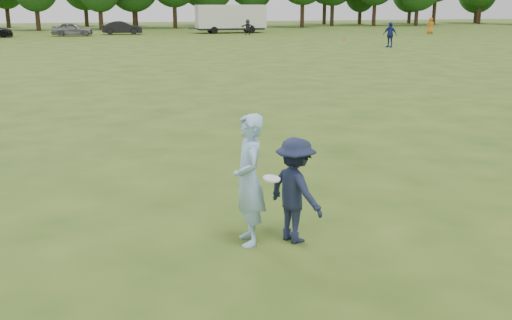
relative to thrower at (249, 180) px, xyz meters
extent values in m
plane|color=#2D4A14|center=(0.40, 0.19, -1.05)|extent=(200.00, 200.00, 0.00)
imported|color=#97C0EA|center=(0.00, 0.00, 0.00)|extent=(0.54, 0.79, 2.09)
imported|color=#1B223D|center=(0.73, -0.10, -0.20)|extent=(1.02, 1.26, 1.70)
imported|color=navy|center=(21.16, 36.66, -0.03)|extent=(1.10, 1.26, 2.03)
imported|color=#CB6C17|center=(35.14, 53.95, -0.12)|extent=(1.06, 0.89, 1.84)
imported|color=#292929|center=(14.38, 57.27, -0.21)|extent=(1.62, 0.81, 1.68)
imported|color=slate|center=(-4.40, 59.66, -0.32)|extent=(4.41, 2.10, 1.46)
imported|color=black|center=(0.91, 61.45, -0.32)|extent=(4.49, 1.75, 1.46)
cone|color=red|center=(20.70, 44.98, -0.90)|extent=(0.28, 0.28, 0.30)
cylinder|color=white|center=(0.29, -0.25, 0.07)|extent=(0.28, 0.28, 0.08)
cube|color=silver|center=(13.33, 61.27, 0.85)|extent=(8.00, 2.50, 2.60)
cube|color=black|center=(13.33, 61.27, -0.55)|extent=(7.60, 2.30, 0.25)
cylinder|color=black|center=(11.13, 60.02, -0.65)|extent=(0.80, 0.25, 0.80)
cylinder|color=black|center=(11.13, 62.52, -0.65)|extent=(0.80, 0.25, 0.80)
cylinder|color=black|center=(15.53, 60.02, -0.65)|extent=(0.80, 0.25, 0.80)
cylinder|color=black|center=(15.53, 62.52, -0.65)|extent=(0.80, 0.25, 0.80)
cube|color=#333333|center=(8.93, 61.27, -0.50)|extent=(1.20, 0.15, 0.12)
cylinder|color=#332114|center=(-8.92, 73.15, 0.52)|extent=(0.56, 0.56, 3.14)
cylinder|color=#332114|center=(-1.21, 72.89, 0.46)|extent=(0.56, 0.56, 3.01)
cylinder|color=#332114|center=(3.22, 75.27, 0.57)|extent=(0.56, 0.56, 3.23)
cylinder|color=#332114|center=(8.64, 75.17, 0.84)|extent=(0.56, 0.56, 3.77)
cylinder|color=#332114|center=(13.78, 75.75, 0.62)|extent=(0.56, 0.56, 3.33)
cylinder|color=#332114|center=(19.98, 76.00, 0.56)|extent=(0.56, 0.56, 3.22)
cylinder|color=#332114|center=(26.23, 73.06, 1.03)|extent=(0.56, 0.56, 4.15)
cylinder|color=#332114|center=(32.13, 76.58, 0.93)|extent=(0.56, 0.56, 3.95)
cylinder|color=#332114|center=(38.26, 75.20, 0.90)|extent=(0.56, 0.56, 3.90)
cylinder|color=#332114|center=(44.57, 73.97, 0.53)|extent=(0.56, 0.56, 3.16)
cylinder|color=#332114|center=(48.96, 76.39, 1.10)|extent=(0.56, 0.56, 4.29)
cylinder|color=#332114|center=(58.10, 77.96, 0.79)|extent=(0.56, 0.56, 3.68)
cylinder|color=#332114|center=(-13.54, 82.12, 0.60)|extent=(0.56, 0.56, 3.29)
cylinder|color=#332114|center=(-3.10, 83.59, 0.59)|extent=(0.56, 0.56, 3.28)
cylinder|color=#332114|center=(3.85, 82.04, 0.51)|extent=(0.56, 0.56, 3.11)
cylinder|color=#332114|center=(13.28, 83.46, 0.70)|extent=(0.56, 0.56, 3.50)
cylinder|color=#332114|center=(21.06, 84.05, 0.85)|extent=(0.56, 0.56, 3.80)
cylinder|color=#332114|center=(33.12, 82.30, 0.87)|extent=(0.56, 0.56, 3.84)
cylinder|color=#332114|center=(38.65, 81.14, 0.24)|extent=(0.56, 0.56, 2.58)
cylinder|color=#332114|center=(48.13, 82.58, 0.27)|extent=(0.56, 0.56, 2.62)
cylinder|color=#332114|center=(59.69, 81.24, 0.23)|extent=(0.56, 0.56, 2.54)
camera|label=1|loc=(-2.19, -8.66, 2.72)|focal=42.00mm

